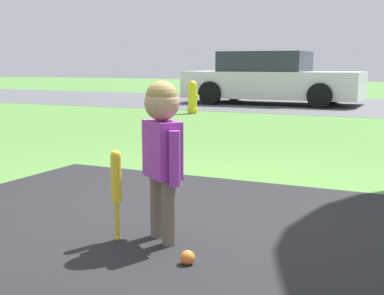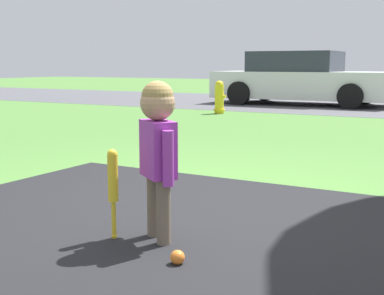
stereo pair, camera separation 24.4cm
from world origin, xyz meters
TOP-DOWN VIEW (x-y plane):
  - ground_plane at (0.00, 0.00)m, footprint 60.00×60.00m
  - street_strip at (0.00, 10.41)m, footprint 40.00×6.00m
  - child at (0.12, -0.76)m, footprint 0.32×0.27m
  - baseball_bat at (-0.13, -0.87)m, footprint 0.06×0.06m
  - sports_ball at (0.42, -1.04)m, footprint 0.08×0.08m
  - fire_hydrant at (-3.28, 6.78)m, footprint 0.27×0.24m
  - parked_car at (-2.60, 10.15)m, footprint 4.56×2.08m

SIDE VIEW (x-z plane):
  - ground_plane at x=0.00m, z-range 0.00..0.00m
  - street_strip at x=0.00m, z-range 0.00..0.01m
  - sports_ball at x=0.42m, z-range 0.00..0.08m
  - fire_hydrant at x=-3.28m, z-range -0.01..0.69m
  - baseball_bat at x=-0.13m, z-range 0.08..0.63m
  - child at x=0.12m, z-range 0.14..1.09m
  - parked_car at x=-2.60m, z-range -0.04..1.32m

